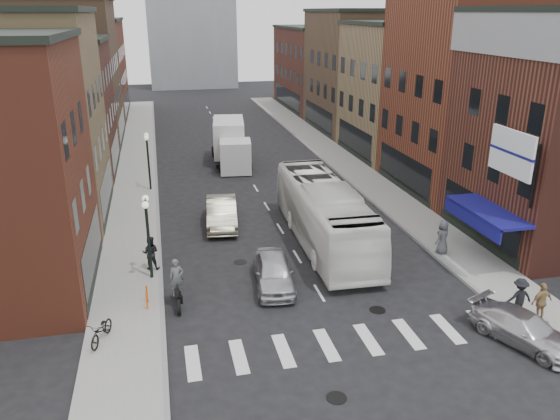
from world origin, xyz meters
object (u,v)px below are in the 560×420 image
(transit_bus, at_px, (324,213))
(streetlamp_near, at_px, (147,223))
(motorcycle_rider, at_px, (177,285))
(sedan_left_far, at_px, (222,213))
(box_truck, at_px, (231,144))
(curb_car, at_px, (524,329))
(ped_right_c, at_px, (443,237))
(sedan_left_near, at_px, (274,272))
(ped_left_solo, at_px, (151,253))
(streetlamp_far, at_px, (148,151))
(billboard_sign, at_px, (513,154))
(bike_rack, at_px, (147,297))
(ped_right_a, at_px, (519,297))
(ped_right_b, at_px, (541,302))
(parked_bicycle, at_px, (102,330))

(transit_bus, bearing_deg, streetlamp_near, -163.40)
(motorcycle_rider, distance_m, sedan_left_far, 9.52)
(streetlamp_near, xyz_separation_m, box_truck, (6.60, 19.96, -1.17))
(curb_car, xyz_separation_m, ped_right_c, (0.90, 8.01, 0.43))
(sedan_left_near, bearing_deg, ped_left_solo, 159.50)
(box_truck, distance_m, motorcycle_rider, 23.39)
(streetlamp_far, height_order, transit_bus, streetlamp_far)
(billboard_sign, height_order, bike_rack, billboard_sign)
(motorcycle_rider, distance_m, ped_right_a, 14.31)
(motorcycle_rider, distance_m, ped_right_b, 15.07)
(box_truck, bearing_deg, curb_car, -68.29)
(sedan_left_near, distance_m, sedan_left_far, 8.27)
(curb_car, bearing_deg, ped_right_b, 12.83)
(streetlamp_far, bearing_deg, streetlamp_near, -90.00)
(ped_left_solo, bearing_deg, ped_right_c, -173.57)
(transit_bus, xyz_separation_m, curb_car, (4.62, -11.00, -1.10))
(motorcycle_rider, height_order, ped_right_b, motorcycle_rider)
(ped_right_a, bearing_deg, sedan_left_far, -46.51)
(bike_rack, relative_size, ped_left_solo, 0.47)
(sedan_left_near, bearing_deg, transit_bus, 55.93)
(streetlamp_far, relative_size, bike_rack, 5.14)
(ped_left_solo, relative_size, ped_right_a, 1.02)
(parked_bicycle, bearing_deg, ped_right_a, 13.27)
(sedan_left_near, height_order, ped_right_c, ped_right_c)
(billboard_sign, distance_m, curb_car, 7.74)
(billboard_sign, xyz_separation_m, parked_bicycle, (-17.86, -1.56, -5.52))
(streetlamp_near, distance_m, sedan_left_near, 6.23)
(bike_rack, distance_m, sedan_left_far, 9.96)
(bike_rack, xyz_separation_m, transit_bus, (9.48, 5.20, 1.16))
(streetlamp_near, relative_size, curb_car, 0.97)
(transit_bus, relative_size, sedan_left_far, 2.47)
(bike_rack, bearing_deg, motorcycle_rider, -2.68)
(motorcycle_rider, bearing_deg, box_truck, 70.87)
(sedan_left_near, distance_m, ped_right_a, 10.54)
(bike_rack, distance_m, parked_bicycle, 2.89)
(parked_bicycle, bearing_deg, box_truck, 90.80)
(box_truck, distance_m, sedan_left_near, 21.90)
(bike_rack, height_order, box_truck, box_truck)
(motorcycle_rider, height_order, parked_bicycle, motorcycle_rider)
(streetlamp_near, relative_size, ped_left_solo, 2.42)
(sedan_left_far, distance_m, ped_right_b, 17.76)
(bike_rack, bearing_deg, curb_car, -22.39)
(sedan_left_far, bearing_deg, sedan_left_near, -74.35)
(sedan_left_near, xyz_separation_m, curb_car, (8.38, -6.62, -0.12))
(curb_car, relative_size, ped_right_b, 2.52)
(ped_left_solo, relative_size, ped_right_c, 0.95)
(parked_bicycle, height_order, ped_left_solo, ped_left_solo)
(billboard_sign, bearing_deg, transit_bus, 138.20)
(billboard_sign, bearing_deg, streetlamp_far, 132.41)
(motorcycle_rider, distance_m, parked_bicycle, 3.78)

